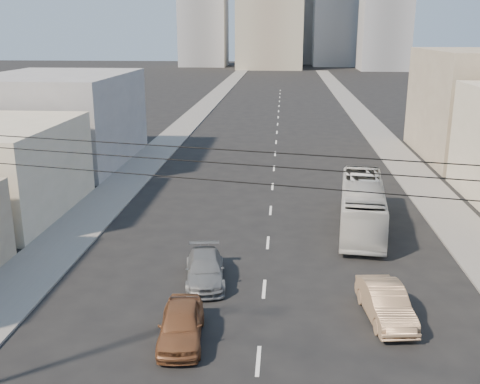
# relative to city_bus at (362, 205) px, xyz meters

# --- Properties ---
(sidewalk_left) EXTENTS (3.50, 180.00, 0.12)m
(sidewalk_left) POSITION_rel_city_bus_xyz_m (-17.39, 47.07, -1.41)
(sidewalk_left) COLOR slate
(sidewalk_left) RESTS_ON ground
(sidewalk_right) EXTENTS (3.50, 180.00, 0.12)m
(sidewalk_right) POSITION_rel_city_bus_xyz_m (6.11, 47.07, -1.41)
(sidewalk_right) COLOR slate
(sidewalk_right) RESTS_ON ground
(lane_dashes) EXTENTS (0.15, 104.00, 0.01)m
(lane_dashes) POSITION_rel_city_bus_xyz_m (-5.64, 30.07, -1.47)
(lane_dashes) COLOR silver
(lane_dashes) RESTS_ON ground
(city_bus) EXTENTS (3.63, 10.77, 2.94)m
(city_bus) POSITION_rel_city_bus_xyz_m (0.00, 0.00, 0.00)
(city_bus) COLOR #BABAB6
(city_bus) RESTS_ON ground
(sedan_brown) EXTENTS (2.07, 4.33, 1.43)m
(sedan_brown) POSITION_rel_city_bus_xyz_m (-8.72, -13.73, -0.76)
(sedan_brown) COLOR brown
(sedan_brown) RESTS_ON ground
(sedan_tan) EXTENTS (2.09, 4.59, 1.46)m
(sedan_tan) POSITION_rel_city_bus_xyz_m (-0.46, -11.37, -0.74)
(sedan_tan) COLOR #A27F5F
(sedan_tan) RESTS_ON ground
(sedan_grey) EXTENTS (2.48, 4.73, 1.31)m
(sedan_grey) POSITION_rel_city_bus_xyz_m (-8.53, -8.37, -0.82)
(sedan_grey) COLOR slate
(sedan_grey) RESTS_ON ground
(overhead_wires) EXTENTS (23.01, 5.02, 0.72)m
(overhead_wires) POSITION_rel_city_bus_xyz_m (-5.64, -21.43, 7.50)
(overhead_wires) COLOR black
(overhead_wires) RESTS_ON ground
(bldg_left_far) EXTENTS (12.00, 16.00, 8.00)m
(bldg_left_far) POSITION_rel_city_bus_xyz_m (-25.14, 16.07, 2.53)
(bldg_left_far) COLOR gray
(bldg_left_far) RESTS_ON ground
(midrise_ne) EXTENTS (16.00, 16.00, 40.00)m
(midrise_ne) POSITION_rel_city_bus_xyz_m (12.36, 162.07, 18.53)
(midrise_ne) COLOR gray
(midrise_ne) RESTS_ON ground
(midrise_nw) EXTENTS (15.00, 15.00, 34.00)m
(midrise_nw) POSITION_rel_city_bus_xyz_m (-31.64, 157.07, 15.53)
(midrise_nw) COLOR gray
(midrise_nw) RESTS_ON ground
(midrise_east) EXTENTS (14.00, 14.00, 28.00)m
(midrise_east) POSITION_rel_city_bus_xyz_m (24.36, 142.07, 12.53)
(midrise_east) COLOR gray
(midrise_east) RESTS_ON ground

